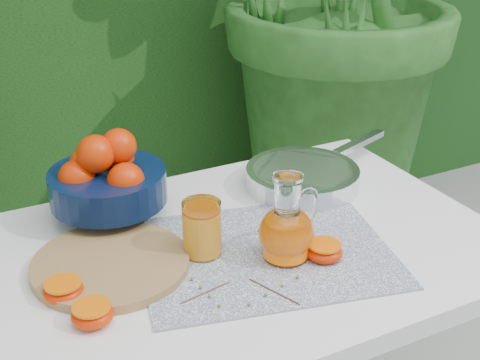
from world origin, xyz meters
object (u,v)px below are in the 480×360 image
juice_pitcher (287,229)px  cutting_board (111,264)px  fruit_bowl (106,179)px  white_table (245,278)px  saute_pan (304,176)px

juice_pitcher → cutting_board: bearing=158.8°
cutting_board → fruit_bowl: size_ratio=0.91×
white_table → cutting_board: bearing=172.7°
white_table → fruit_bowl: size_ratio=3.14×
fruit_bowl → juice_pitcher: size_ratio=1.85×
cutting_board → saute_pan: 0.52m
cutting_board → fruit_bowl: fruit_bowl is taller
fruit_bowl → saute_pan: 0.45m
cutting_board → juice_pitcher: size_ratio=1.69×
white_table → juice_pitcher: size_ratio=5.81×
white_table → fruit_bowl: (-0.20, 0.23, 0.17)m
saute_pan → white_table: bearing=-145.8°
white_table → saute_pan: size_ratio=2.10×
white_table → saute_pan: bearing=34.2°
fruit_bowl → juice_pitcher: bearing=-51.8°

